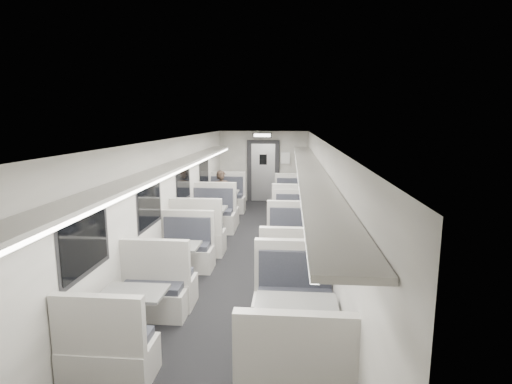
% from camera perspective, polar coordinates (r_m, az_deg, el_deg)
% --- Properties ---
extents(room, '(3.24, 12.24, 2.64)m').
position_cam_1_polar(room, '(7.76, -1.93, -1.40)').
color(room, black).
rests_on(room, ground).
extents(booth_left_a, '(1.11, 2.25, 1.20)m').
position_cam_1_polar(booth_left_a, '(11.37, -4.88, -1.79)').
color(booth_left_a, '#ACA8A2').
rests_on(booth_left_a, room).
extents(booth_left_b, '(1.12, 2.28, 1.22)m').
position_cam_1_polar(booth_left_b, '(9.26, -7.18, -4.58)').
color(booth_left_b, '#ACA8A2').
rests_on(booth_left_b, room).
extents(booth_left_c, '(1.00, 2.04, 1.09)m').
position_cam_1_polar(booth_left_c, '(6.97, -11.50, -10.11)').
color(booth_left_c, '#ACA8A2').
rests_on(booth_left_c, room).
extents(booth_left_d, '(0.96, 1.95, 1.04)m').
position_cam_1_polar(booth_left_d, '(5.44, -16.97, -16.62)').
color(booth_left_d, '#ACA8A2').
rests_on(booth_left_d, room).
extents(booth_right_a, '(1.08, 2.19, 1.17)m').
position_cam_1_polar(booth_right_a, '(11.26, 5.26, -1.97)').
color(booth_right_a, '#ACA8A2').
rests_on(booth_right_a, room).
extents(booth_right_b, '(0.97, 1.96, 1.05)m').
position_cam_1_polar(booth_right_b, '(9.37, 5.31, -4.74)').
color(booth_right_b, '#ACA8A2').
rests_on(booth_right_b, room).
extents(booth_right_c, '(1.08, 2.19, 1.17)m').
position_cam_1_polar(booth_right_c, '(7.25, 5.41, -8.91)').
color(booth_right_c, '#ACA8A2').
rests_on(booth_right_c, room).
extents(booth_right_d, '(1.10, 2.23, 1.19)m').
position_cam_1_polar(booth_right_d, '(4.75, 5.66, -19.68)').
color(booth_right_d, '#ACA8A2').
rests_on(booth_right_d, room).
extents(passenger, '(0.61, 0.52, 1.41)m').
position_cam_1_polar(passenger, '(11.03, -4.89, -0.56)').
color(passenger, black).
rests_on(passenger, room).
extents(window_a, '(0.02, 1.18, 0.84)m').
position_cam_1_polar(window_a, '(11.29, -7.40, 2.96)').
color(window_a, black).
rests_on(window_a, room).
extents(window_b, '(0.02, 1.18, 0.84)m').
position_cam_1_polar(window_b, '(9.18, -10.31, 1.21)').
color(window_b, black).
rests_on(window_b, room).
extents(window_c, '(0.02, 1.18, 0.84)m').
position_cam_1_polar(window_c, '(7.11, -14.92, -1.58)').
color(window_c, black).
rests_on(window_c, room).
extents(window_d, '(0.02, 1.18, 0.84)m').
position_cam_1_polar(window_d, '(5.16, -23.18, -6.52)').
color(window_d, black).
rests_on(window_d, room).
extents(luggage_rack_left, '(0.46, 10.40, 0.09)m').
position_cam_1_polar(luggage_rack_left, '(7.61, -11.61, 3.63)').
color(luggage_rack_left, '#ACA8A2').
rests_on(luggage_rack_left, room).
extents(luggage_rack_right, '(0.46, 10.40, 0.09)m').
position_cam_1_polar(luggage_rack_right, '(7.30, 7.51, 3.48)').
color(luggage_rack_right, '#ACA8A2').
rests_on(luggage_rack_right, room).
extents(vestibule_door, '(1.10, 0.13, 2.10)m').
position_cam_1_polar(vestibule_door, '(13.62, 1.04, 2.97)').
color(vestibule_door, black).
rests_on(vestibule_door, room).
extents(exit_sign, '(0.62, 0.12, 0.16)m').
position_cam_1_polar(exit_sign, '(13.03, 0.91, 8.11)').
color(exit_sign, black).
rests_on(exit_sign, room).
extents(wall_notice, '(0.32, 0.02, 0.40)m').
position_cam_1_polar(wall_notice, '(13.52, 4.22, 4.85)').
color(wall_notice, white).
rests_on(wall_notice, room).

